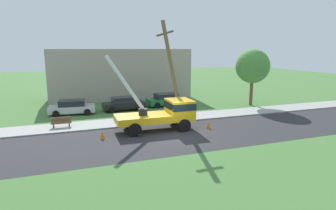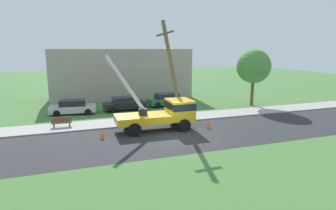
{
  "view_description": "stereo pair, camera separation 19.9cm",
  "coord_description": "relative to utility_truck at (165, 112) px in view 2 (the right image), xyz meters",
  "views": [
    {
      "loc": [
        -7.57,
        -19.11,
        6.41
      ],
      "look_at": [
        0.25,
        2.24,
        1.95
      ],
      "focal_mm": 30.68,
      "sensor_mm": 36.0,
      "label": 1
    },
    {
      "loc": [
        -7.38,
        -19.18,
        6.41
      ],
      "look_at": [
        0.25,
        2.24,
        1.95
      ],
      "focal_mm": 30.68,
      "sensor_mm": 36.0,
      "label": 2
    }
  ],
  "objects": [
    {
      "name": "road_asphalt",
      "position": [
        0.07,
        -2.18,
        -1.4
      ],
      "size": [
        80.0,
        7.57,
        0.01
      ],
      "primitive_type": "cube",
      "color": "#2B2B2D",
      "rests_on": "ground"
    },
    {
      "name": "parked_sedan_silver",
      "position": [
        -6.85,
        8.22,
        -0.7
      ],
      "size": [
        4.56,
        2.3,
        1.42
      ],
      "color": "#B7B7BF",
      "rests_on": "ground"
    },
    {
      "name": "utility_truck",
      "position": [
        0.0,
        0.0,
        0.0
      ],
      "size": [
        6.76,
        3.21,
        5.98
      ],
      "color": "gold",
      "rests_on": "ground"
    },
    {
      "name": "sidewalk_strip",
      "position": [
        0.07,
        3.09,
        -1.36
      ],
      "size": [
        80.0,
        2.96,
        0.1
      ],
      "primitive_type": "cube",
      "color": "#9E9E99",
      "rests_on": "ground"
    },
    {
      "name": "parked_sedan_green",
      "position": [
        3.42,
        9.12,
        -0.7
      ],
      "size": [
        4.52,
        2.23,
        1.42
      ],
      "color": "#1E6638",
      "rests_on": "ground"
    },
    {
      "name": "parked_sedan_black",
      "position": [
        -1.62,
        8.33,
        -0.7
      ],
      "size": [
        4.46,
        2.12,
        1.42
      ],
      "color": "black",
      "rests_on": "ground"
    },
    {
      "name": "park_bench",
      "position": [
        -7.89,
        3.16,
        -0.95
      ],
      "size": [
        1.6,
        0.45,
        0.9
      ],
      "color": "brown",
      "rests_on": "ground"
    },
    {
      "name": "traffic_cone_ahead",
      "position": [
        3.45,
        -1.07,
        -1.13
      ],
      "size": [
        0.36,
        0.36,
        0.56
      ],
      "primitive_type": "cone",
      "color": "orange",
      "rests_on": "ground"
    },
    {
      "name": "lowrise_building_backdrop",
      "position": [
        -0.32,
        16.9,
        1.79
      ],
      "size": [
        18.0,
        6.0,
        6.4
      ],
      "primitive_type": "cube",
      "color": "#A5998C",
      "rests_on": "ground"
    },
    {
      "name": "traffic_cone_behind",
      "position": [
        -5.11,
        -0.92,
        -1.13
      ],
      "size": [
        0.36,
        0.36,
        0.56
      ],
      "primitive_type": "cone",
      "color": "orange",
      "rests_on": "ground"
    },
    {
      "name": "leaning_utility_pole",
      "position": [
        1.42,
        2.0,
        3.12
      ],
      "size": [
        2.86,
        1.27,
        8.81
      ],
      "color": "brown",
      "rests_on": "ground"
    },
    {
      "name": "roadside_tree_near",
      "position": [
        12.73,
        6.07,
        3.06
      ],
      "size": [
        3.83,
        3.83,
        6.41
      ],
      "color": "brown",
      "rests_on": "ground"
    },
    {
      "name": "ground_plane",
      "position": [
        0.07,
        9.82,
        -1.41
      ],
      "size": [
        120.0,
        120.0,
        0.0
      ],
      "primitive_type": "plane",
      "color": "#477538"
    }
  ]
}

